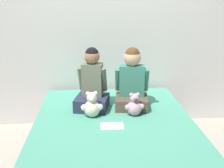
% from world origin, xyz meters
% --- Properties ---
extents(ground_plane, '(14.00, 14.00, 0.00)m').
position_xyz_m(ground_plane, '(0.00, 0.00, 0.00)').
color(ground_plane, '#B2A899').
extents(wall_behind_bed, '(8.00, 0.06, 2.50)m').
position_xyz_m(wall_behind_bed, '(0.00, 1.11, 1.25)').
color(wall_behind_bed, silver).
rests_on(wall_behind_bed, ground_plane).
extents(bed, '(1.51, 2.04, 0.48)m').
position_xyz_m(bed, '(0.00, 0.00, 0.24)').
color(bed, '#473828').
rests_on(bed, ground_plane).
extents(child_on_left, '(0.38, 0.38, 0.64)m').
position_xyz_m(child_on_left, '(-0.20, 0.41, 0.73)').
color(child_on_left, '#282D47').
rests_on(child_on_left, bed).
extents(child_on_right, '(0.37, 0.35, 0.63)m').
position_xyz_m(child_on_right, '(0.21, 0.42, 0.74)').
color(child_on_right, brown).
rests_on(child_on_right, bed).
extents(teddy_bear_held_by_left_child, '(0.22, 0.16, 0.26)m').
position_xyz_m(teddy_bear_held_by_left_child, '(-0.21, 0.18, 0.58)').
color(teddy_bear_held_by_left_child, silver).
rests_on(teddy_bear_held_by_left_child, bed).
extents(teddy_bear_held_by_right_child, '(0.19, 0.15, 0.23)m').
position_xyz_m(teddy_bear_held_by_right_child, '(0.21, 0.19, 0.57)').
color(teddy_bear_held_by_right_child, '#DBA3B2').
rests_on(teddy_bear_held_by_right_child, bed).
extents(sign_card, '(0.21, 0.15, 0.00)m').
position_xyz_m(sign_card, '(-0.03, -0.04, 0.48)').
color(sign_card, white).
rests_on(sign_card, bed).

